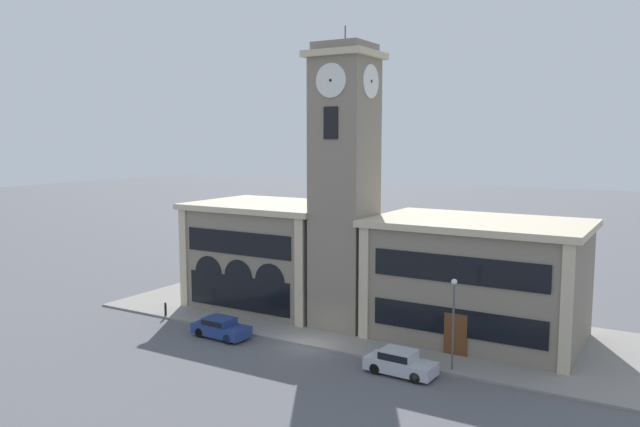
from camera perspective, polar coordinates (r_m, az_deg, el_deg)
The scene contains 9 objects.
ground_plane at distance 42.59m, azimuth -1.22°, elevation -12.10°, with size 300.00×300.00×0.00m, color #56565B.
sidewalk_kerb at distance 48.40m, azimuth 3.25°, elevation -9.67°, with size 40.09×14.08×0.15m.
clock_tower at distance 44.92m, azimuth 2.26°, elevation 2.34°, with size 4.64×4.64×21.68m.
town_hall_left_wing at distance 52.07m, azimuth -4.50°, elevation -3.70°, with size 12.62×9.55×8.59m.
town_hall_right_wing at distance 44.60m, azimuth 14.20°, elevation -5.85°, with size 14.47×9.55×8.32m.
parked_car_near at distance 44.81m, azimuth -9.07°, elevation -10.23°, with size 4.23×2.01×1.40m.
parked_car_mid at distance 38.00m, azimuth 7.31°, elevation -13.31°, with size 4.24×1.92×1.47m.
street_lamp at distance 37.98m, azimuth 12.11°, elevation -8.62°, with size 0.36×0.36×5.52m.
bollard at distance 50.43m, azimuth -13.95°, elevation -8.49°, with size 0.18×0.18×1.06m.
Camera 1 is at (21.32, -34.19, 13.79)m, focal length 35.00 mm.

